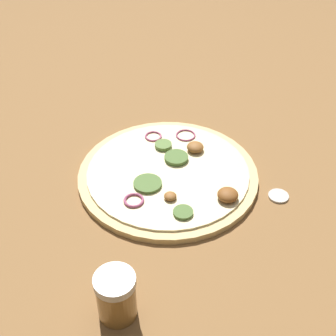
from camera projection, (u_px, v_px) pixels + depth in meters
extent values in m
plane|color=brown|center=(168.00, 177.00, 0.85)|extent=(3.00, 3.00, 0.00)
cylinder|color=#D6B77A|center=(168.00, 175.00, 0.84)|extent=(0.32, 0.32, 0.01)
cylinder|color=beige|center=(168.00, 171.00, 0.84)|extent=(0.29, 0.29, 0.00)
cylinder|color=#47662D|center=(148.00, 184.00, 0.81)|extent=(0.05, 0.05, 0.01)
cylinder|color=#47662D|center=(176.00, 158.00, 0.86)|extent=(0.04, 0.04, 0.01)
ellipsoid|color=brown|center=(228.00, 195.00, 0.78)|extent=(0.04, 0.04, 0.02)
ellipsoid|color=brown|center=(170.00, 196.00, 0.78)|extent=(0.02, 0.02, 0.01)
torus|color=#934266|center=(134.00, 200.00, 0.77)|extent=(0.03, 0.03, 0.00)
ellipsoid|color=brown|center=(195.00, 147.00, 0.88)|extent=(0.03, 0.03, 0.02)
cylinder|color=#47662D|center=(183.00, 212.00, 0.75)|extent=(0.03, 0.03, 0.01)
cylinder|color=#567538|center=(163.00, 145.00, 0.89)|extent=(0.03, 0.03, 0.01)
torus|color=#934266|center=(186.00, 135.00, 0.92)|extent=(0.04, 0.04, 0.00)
torus|color=#A34C70|center=(153.00, 136.00, 0.92)|extent=(0.03, 0.03, 0.00)
cylinder|color=olive|center=(117.00, 299.00, 0.61)|extent=(0.05, 0.05, 0.06)
cylinder|color=beige|center=(115.00, 282.00, 0.59)|extent=(0.05, 0.05, 0.01)
cylinder|color=beige|center=(279.00, 195.00, 0.80)|extent=(0.04, 0.04, 0.01)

